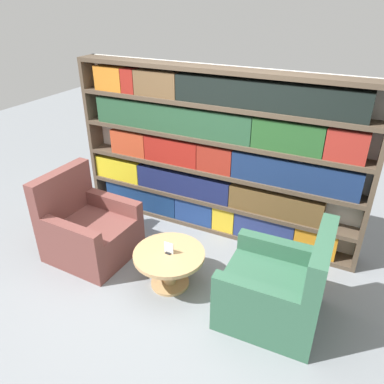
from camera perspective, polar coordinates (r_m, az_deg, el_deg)
ground_plane at (r=3.98m, az=-4.83°, el=-14.59°), size 14.00×14.00×0.00m
bookshelf at (r=4.44m, az=3.35°, el=5.55°), size 3.52×0.30×2.00m
armchair_left at (r=4.43m, az=-15.57°, el=-5.55°), size 0.90×0.84×0.98m
armchair_right at (r=3.59m, az=12.84°, el=-14.36°), size 0.90×0.84×0.98m
coffee_table at (r=3.86m, az=-3.48°, el=-10.56°), size 0.72×0.72×0.40m
table_sign at (r=3.76m, az=-3.55°, el=-8.64°), size 0.10×0.06×0.12m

